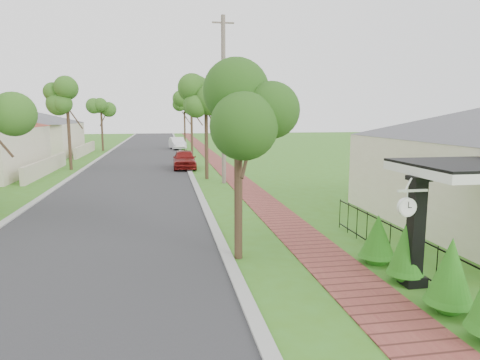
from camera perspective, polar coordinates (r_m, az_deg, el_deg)
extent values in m
plane|color=#3D731B|center=(10.25, -4.16, -13.34)|extent=(160.00, 160.00, 0.00)
cube|color=#28282B|center=(29.77, -13.84, 1.06)|extent=(7.00, 120.00, 0.02)
cube|color=#9E9E99|center=(29.74, -6.81, 1.24)|extent=(0.30, 120.00, 0.10)
cube|color=#9E9E99|center=(30.25, -20.75, 0.86)|extent=(0.30, 120.00, 0.10)
cube|color=brown|center=(29.99, -1.85, 1.36)|extent=(1.50, 120.00, 0.03)
cube|color=white|center=(10.90, 28.58, 1.21)|extent=(2.90, 2.60, 0.20)
cube|color=black|center=(10.88, 28.63, 1.88)|extent=(2.90, 2.60, 0.06)
cube|color=black|center=(10.39, 22.37, -6.35)|extent=(0.30, 0.30, 2.52)
cube|color=black|center=(10.73, 22.01, -12.24)|extent=(0.48, 0.48, 0.24)
cube|color=black|center=(10.16, 22.76, 0.21)|extent=(0.42, 0.42, 0.10)
cube|color=black|center=(11.47, 21.10, -6.49)|extent=(0.03, 8.00, 0.03)
cube|color=black|center=(11.70, 20.89, -10.28)|extent=(0.03, 8.00, 0.03)
cylinder|color=black|center=(9.54, 29.38, -12.96)|extent=(0.02, 0.02, 1.00)
cylinder|color=black|center=(10.03, 26.94, -11.74)|extent=(0.02, 0.02, 1.00)
cylinder|color=black|center=(10.53, 24.74, -10.62)|extent=(0.02, 0.02, 1.00)
cylinder|color=black|center=(11.06, 22.77, -9.59)|extent=(0.02, 0.02, 1.00)
cylinder|color=black|center=(11.59, 20.98, -8.64)|extent=(0.02, 0.02, 1.00)
cylinder|color=black|center=(12.14, 19.36, -7.77)|extent=(0.02, 0.02, 1.00)
cylinder|color=black|center=(12.70, 17.89, -6.97)|extent=(0.02, 0.02, 1.00)
cylinder|color=black|center=(13.27, 16.55, -6.24)|extent=(0.02, 0.02, 1.00)
cylinder|color=black|center=(13.85, 15.33, -5.56)|extent=(0.02, 0.02, 1.00)
cylinder|color=black|center=(14.44, 14.20, -4.94)|extent=(0.02, 0.02, 1.00)
cylinder|color=black|center=(15.03, 13.17, -4.36)|extent=(0.02, 0.02, 1.00)
cylinder|color=#382619|center=(25.61, -4.50, 5.19)|extent=(0.22, 0.22, 4.55)
sphere|color=#1D4C14|center=(25.58, -4.56, 10.58)|extent=(1.70, 1.70, 1.70)
cylinder|color=#382619|center=(39.55, -6.45, 6.66)|extent=(0.22, 0.22, 4.90)
sphere|color=#1D4C14|center=(39.54, -6.51, 10.41)|extent=(1.70, 1.70, 1.70)
cylinder|color=#382619|center=(53.53, -7.37, 6.79)|extent=(0.22, 0.22, 4.20)
sphere|color=#1D4C14|center=(53.51, -7.42, 9.17)|extent=(1.70, 1.70, 1.70)
cylinder|color=#382619|center=(32.16, -21.82, 5.63)|extent=(0.22, 0.22, 4.90)
sphere|color=#1D4C14|center=(32.16, -22.09, 10.23)|extent=(1.70, 1.70, 1.70)
cylinder|color=#382619|center=(47.93, -17.92, 6.44)|extent=(0.22, 0.22, 4.55)
sphere|color=#1D4C14|center=(47.91, -18.06, 9.31)|extent=(1.70, 1.70, 1.70)
sphere|color=#205E12|center=(9.55, 26.05, -13.83)|extent=(0.73, 0.73, 0.73)
cone|color=#205E12|center=(9.34, 26.30, -10.43)|extent=(0.83, 0.83, 1.20)
sphere|color=#205E12|center=(10.74, 21.17, -11.00)|extent=(0.65, 0.65, 0.65)
cone|color=#205E12|center=(10.55, 21.35, -7.91)|extent=(0.74, 0.74, 1.21)
sphere|color=#205E12|center=(11.85, 17.79, -9.22)|extent=(0.74, 0.74, 0.74)
cone|color=#205E12|center=(11.71, 17.91, -6.86)|extent=(0.84, 0.84, 1.02)
cube|color=#BFB299|center=(30.62, -24.39, 1.68)|extent=(0.25, 10.00, 1.00)
cube|color=beige|center=(45.74, -27.94, 4.78)|extent=(11.00, 10.00, 3.00)
pyramid|color=#4C4C51|center=(45.68, -28.15, 7.66)|extent=(15.56, 15.56, 1.60)
cube|color=#BFB299|center=(44.25, -19.93, 3.88)|extent=(0.25, 10.00, 1.00)
imported|color=maroon|center=(30.75, -7.41, 2.74)|extent=(1.66, 3.99, 1.35)
imported|color=white|center=(48.19, -8.36, 4.85)|extent=(1.92, 4.14, 1.31)
cylinder|color=#382619|center=(11.27, -0.23, -0.99)|extent=(0.22, 0.22, 3.89)
sphere|color=#285418|center=(11.11, -0.23, 9.51)|extent=(1.93, 1.93, 1.93)
cylinder|color=#736359|center=(23.88, -2.20, 10.42)|extent=(0.24, 0.24, 9.10)
cube|color=#736359|center=(24.36, -2.26, 20.23)|extent=(1.20, 0.08, 0.08)
cube|color=white|center=(9.65, 22.03, -1.32)|extent=(0.68, 0.05, 0.05)
cylinder|color=white|center=(9.62, 21.40, -2.26)|extent=(0.02, 0.02, 0.29)
cylinder|color=white|center=(9.66, 21.34, -3.38)|extent=(0.41, 0.10, 0.41)
cylinder|color=white|center=(9.61, 21.51, -3.45)|extent=(0.35, 0.01, 0.35)
cylinder|color=white|center=(9.70, 21.17, -3.32)|extent=(0.35, 0.01, 0.35)
cube|color=black|center=(9.59, 21.56, -3.09)|extent=(0.02, 0.01, 0.14)
cube|color=black|center=(9.62, 21.74, -3.45)|extent=(0.09, 0.01, 0.02)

